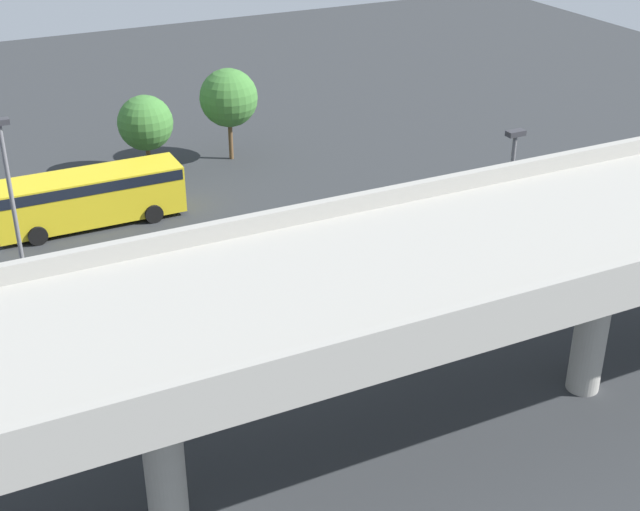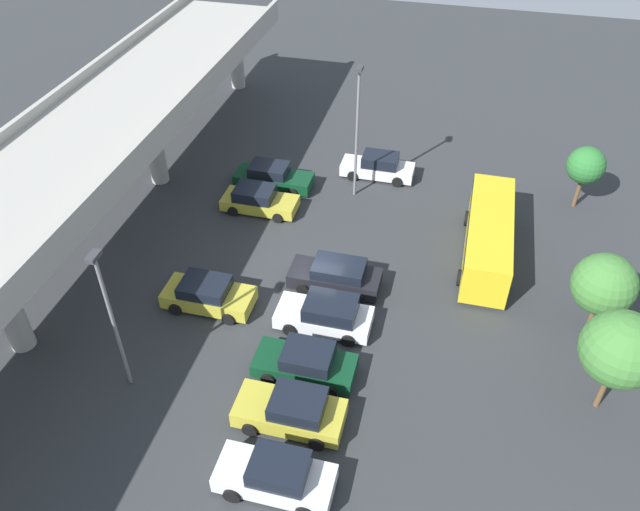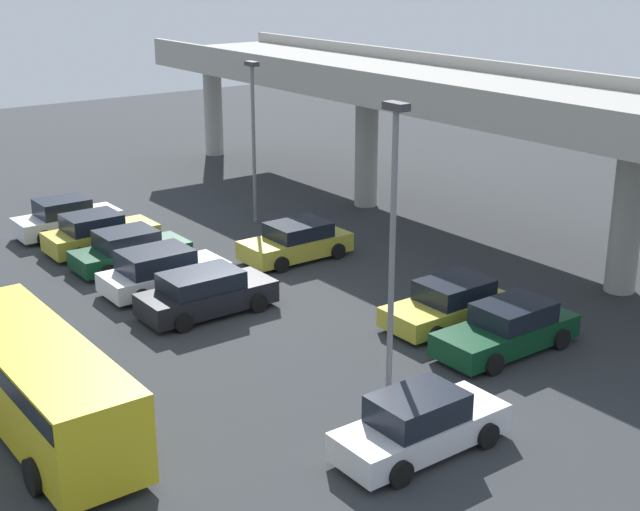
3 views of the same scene
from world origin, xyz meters
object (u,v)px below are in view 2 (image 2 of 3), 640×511
at_px(parked_car_2, 306,363).
at_px(lamp_post_near_aisle, 110,312).
at_px(parked_car_4, 336,275).
at_px(lamp_post_mid_lot, 357,124).
at_px(parked_car_5, 258,200).
at_px(tree_front_centre, 604,285).
at_px(tree_front_far_right, 586,166).
at_px(parked_car_6, 273,177).
at_px(shuttle_bus, 489,234).
at_px(parked_car_0, 276,476).
at_px(parked_car_7, 378,167).
at_px(parked_car_8, 208,294).
at_px(parked_car_3, 326,314).
at_px(tree_front_left, 621,349).
at_px(parked_car_1, 292,411).

bearing_deg(parked_car_2, lamp_post_near_aisle, 17.81).
relative_size(parked_car_4, lamp_post_mid_lot, 0.57).
distance_m(parked_car_4, parked_car_5, 8.24).
bearing_deg(tree_front_centre, tree_front_far_right, 0.22).
bearing_deg(lamp_post_near_aisle, tree_front_centre, -66.93).
xyz_separation_m(parked_car_6, shuttle_bus, (-3.80, -13.37, 0.79)).
relative_size(shuttle_bus, tree_front_far_right, 2.20).
distance_m(parked_car_0, tree_front_centre, 16.89).
height_order(parked_car_6, parked_car_7, parked_car_7).
xyz_separation_m(parked_car_8, tree_front_far_right, (13.59, -18.25, 2.12)).
height_order(parked_car_3, parked_car_8, parked_car_3).
distance_m(parked_car_6, lamp_post_mid_lot, 6.63).
bearing_deg(parked_car_5, parked_car_4, -42.67).
bearing_deg(tree_front_centre, parked_car_8, 99.36).
height_order(parked_car_8, tree_front_left, tree_front_left).
xyz_separation_m(tree_front_centre, tree_front_far_right, (10.57, 0.04, 0.04)).
height_order(parked_car_8, tree_front_far_right, tree_front_far_right).
bearing_deg(parked_car_4, parked_car_0, 91.99).
height_order(parked_car_5, tree_front_far_right, tree_front_far_right).
bearing_deg(parked_car_8, parked_car_4, 26.53).
relative_size(parked_car_6, tree_front_left, 0.96).
relative_size(parked_car_8, shuttle_bus, 0.51).
height_order(parked_car_6, lamp_post_mid_lot, lamp_post_mid_lot).
relative_size(parked_car_4, lamp_post_near_aisle, 0.64).
height_order(parked_car_1, lamp_post_near_aisle, lamp_post_near_aisle).
distance_m(parked_car_5, parked_car_8, 8.50).
height_order(parked_car_3, parked_car_6, parked_car_3).
distance_m(parked_car_2, tree_front_left, 12.82).
xyz_separation_m(parked_car_6, tree_front_far_right, (2.45, -18.42, 2.12)).
bearing_deg(parked_car_3, parked_car_2, 86.83).
height_order(parked_car_2, tree_front_left, tree_front_left).
xyz_separation_m(parked_car_8, shuttle_bus, (7.33, -13.20, 0.79)).
bearing_deg(parked_car_4, tree_front_far_right, -139.32).
bearing_deg(shuttle_bus, tree_front_far_right, -38.96).
bearing_deg(parked_car_6, parked_car_0, -72.05).
height_order(parked_car_2, parked_car_8, parked_car_2).
xyz_separation_m(parked_car_2, tree_front_left, (1.36, -12.44, 2.81)).
relative_size(parked_car_6, parked_car_8, 1.09).
relative_size(parked_car_0, parked_car_8, 1.00).
relative_size(parked_car_3, shuttle_bus, 0.53).
distance_m(parked_car_7, lamp_post_near_aisle, 21.08).
bearing_deg(parked_car_8, lamp_post_near_aisle, -105.55).
relative_size(lamp_post_near_aisle, tree_front_centre, 1.71).
relative_size(parked_car_4, parked_car_7, 1.01).
bearing_deg(lamp_post_near_aisle, parked_car_7, -21.40).
relative_size(parked_car_3, tree_front_far_right, 1.16).
relative_size(shuttle_bus, lamp_post_near_aisle, 1.19).
bearing_deg(parked_car_8, shuttle_bus, 29.07).
bearing_deg(shuttle_bus, parked_car_1, 151.02).
relative_size(parked_car_3, tree_front_left, 0.90).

